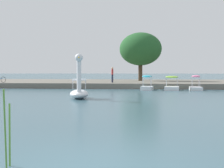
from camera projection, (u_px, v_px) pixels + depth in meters
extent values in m
plane|color=#385966|center=(85.00, 166.00, 5.74)|extent=(686.09, 686.09, 0.00)
cube|color=#6B665B|center=(139.00, 83.00, 40.91)|extent=(112.35, 18.86, 0.55)
ellipsoid|color=white|center=(79.00, 94.00, 20.39)|extent=(1.67, 2.62, 0.59)
cylinder|color=white|center=(79.00, 75.00, 19.57)|extent=(0.36, 0.46, 2.16)
sphere|color=white|center=(79.00, 58.00, 19.46)|extent=(0.58, 0.58, 0.49)
cone|color=yellow|center=(79.00, 57.00, 19.26)|extent=(0.32, 0.33, 0.27)
cube|color=white|center=(79.00, 80.00, 20.54)|extent=(1.13, 1.32, 0.08)
cylinder|color=silver|center=(73.00, 85.00, 20.52)|extent=(0.04, 0.04, 0.63)
cylinder|color=silver|center=(85.00, 84.00, 20.59)|extent=(0.04, 0.04, 0.63)
cube|color=white|center=(196.00, 89.00, 29.44)|extent=(1.13, 2.00, 0.32)
ellipsoid|color=pink|center=(196.00, 76.00, 29.40)|extent=(0.84, 1.04, 0.20)
cylinder|color=#B7B7BF|center=(192.00, 81.00, 29.87)|extent=(0.04, 0.04, 1.00)
cylinder|color=#B7B7BF|center=(199.00, 81.00, 29.77)|extent=(0.04, 0.04, 1.00)
cylinder|color=#B7B7BF|center=(193.00, 82.00, 29.06)|extent=(0.04, 0.04, 1.00)
cylinder|color=#B7B7BF|center=(200.00, 82.00, 28.97)|extent=(0.04, 0.04, 1.00)
cube|color=white|center=(172.00, 88.00, 29.67)|extent=(1.53, 2.25, 0.35)
ellipsoid|color=#8CCC38|center=(172.00, 77.00, 29.63)|extent=(1.35, 1.26, 0.20)
cylinder|color=#B7B7BF|center=(167.00, 82.00, 30.20)|extent=(0.04, 0.04, 0.90)
cylinder|color=#B7B7BF|center=(177.00, 82.00, 29.99)|extent=(0.04, 0.04, 0.90)
cylinder|color=#B7B7BF|center=(166.00, 82.00, 29.30)|extent=(0.04, 0.04, 0.90)
cylinder|color=#B7B7BF|center=(177.00, 82.00, 29.10)|extent=(0.04, 0.04, 0.90)
cube|color=white|center=(147.00, 88.00, 30.02)|extent=(1.26, 2.00, 0.35)
ellipsoid|color=#2DB7D1|center=(147.00, 76.00, 29.97)|extent=(1.07, 1.31, 0.20)
cylinder|color=#B7B7BF|center=(144.00, 81.00, 30.55)|extent=(0.04, 0.04, 0.95)
cylinder|color=#B7B7BF|center=(151.00, 81.00, 30.39)|extent=(0.04, 0.04, 0.95)
cylinder|color=#B7B7BF|center=(142.00, 82.00, 29.60)|extent=(0.04, 0.04, 0.95)
cylinder|color=#B7B7BF|center=(151.00, 82.00, 29.43)|extent=(0.04, 0.04, 0.95)
cylinder|color=#423323|center=(140.00, 67.00, 41.87)|extent=(0.54, 0.54, 3.71)
ellipsoid|color=#235628|center=(140.00, 49.00, 41.78)|extent=(7.53, 7.27, 4.37)
cube|color=#23283D|center=(112.00, 79.00, 34.98)|extent=(0.22, 0.24, 0.89)
cube|color=#A53333|center=(112.00, 72.00, 34.95)|extent=(0.24, 0.27, 0.59)
sphere|color=tan|center=(112.00, 68.00, 34.94)|extent=(0.23, 0.23, 0.23)
torus|color=black|center=(3.00, 80.00, 34.53)|extent=(0.65, 0.19, 0.66)
cylinder|color=#568E38|center=(10.00, 135.00, 5.77)|extent=(0.04, 0.07, 1.15)
cylinder|color=#568E38|center=(5.00, 132.00, 5.21)|extent=(0.07, 0.20, 1.44)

